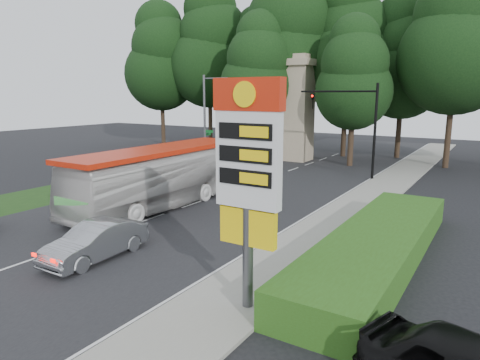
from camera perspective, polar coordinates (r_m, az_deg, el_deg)
The scene contains 20 objects.
ground at distance 18.56m, azimuth -28.20°, elevation -10.22°, with size 120.00×120.00×0.00m, color black.
road_surface at distance 26.20m, azimuth -4.99°, elevation -2.77°, with size 14.00×80.00×0.02m, color black.
sidewalk_right at distance 22.30m, azimuth 12.84°, elevation -5.42°, with size 3.00×80.00×0.12m, color gray.
grass_verge_left at distance 36.70m, azimuth -11.25°, elevation 1.15°, with size 5.00×50.00×0.02m, color #193814.
hedge at distance 17.69m, azimuth 17.84°, elevation -8.34°, with size 3.00×14.00×1.20m, color #2A5015.
gas_station_pylon at distance 12.11m, azimuth 1.09°, elevation 2.08°, with size 2.10×0.45×6.85m.
traffic_signal_mast at distance 33.72m, azimuth 15.46°, elevation 8.05°, with size 6.10×0.35×7.20m.
streetlight_signs at distance 37.66m, azimuth -4.47°, elevation 8.38°, with size 2.75×0.98×8.00m.
monument at distance 42.02m, azimuth 7.71°, elevation 9.53°, with size 3.00×3.00×10.05m.
tree_far_west at distance 55.80m, azimuth -10.53°, elevation 15.62°, with size 8.96×8.96×17.60m.
tree_west_mid at distance 53.67m, azimuth -4.10°, elevation 17.03°, with size 9.80×9.80×19.25m.
tree_west_near at distance 51.99m, azimuth 2.83°, elevation 15.38°, with size 8.40×8.40×16.50m.
tree_center_left at distance 46.34m, azimuth 6.01°, elevation 18.31°, with size 10.08×10.08×19.80m.
tree_center_right at distance 45.80m, azimuth 14.20°, elevation 16.85°, with size 9.24×9.24×18.15m.
tree_east_near at distance 46.33m, azimuth 20.99°, elevation 14.73°, with size 8.12×8.12×15.95m.
tree_east_mid at distance 41.78m, azimuth 27.06°, elevation 17.01°, with size 9.52×9.52×18.70m.
tree_monument_left at distance 42.99m, azimuth 2.25°, elevation 14.43°, with size 7.28×7.28×14.30m.
tree_monument_right at distance 39.60m, azimuth 14.98°, elevation 13.35°, with size 6.72×6.72×13.20m.
transit_bus at distance 24.86m, azimuth -10.46°, elevation 0.32°, with size 2.87×12.28×3.42m, color silver.
sedan_silver at distance 17.88m, azimuth -18.69°, elevation -7.74°, with size 1.54×4.42×1.45m, color #95969C.
Camera 1 is at (15.33, -8.26, 6.41)m, focal length 32.00 mm.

